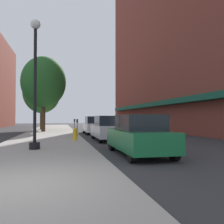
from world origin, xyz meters
The scene contains 12 objects.
ground_plane centered at (4.00, 18.00, 0.00)m, with size 90.00×90.00×0.00m, color #2D2D30.
sidewalk_slab centered at (0.00, 19.00, 0.06)m, with size 4.80×50.00×0.12m, color gray.
building_right_brick centered at (14.99, 22.00, 14.09)m, with size 6.80×40.00×28.23m.
lamppost centered at (-0.28, 5.87, 3.20)m, with size 0.48×0.48×5.90m.
fire_hydrant centered at (1.75, 9.65, 0.52)m, with size 0.33×0.26×0.79m.
parking_meter_near centered at (2.05, 11.84, 0.95)m, with size 0.14×0.09×1.31m.
parking_meter_far centered at (2.05, 15.16, 0.95)m, with size 0.14×0.09×1.31m.
tree_near centered at (-0.83, 19.98, 5.22)m, with size 4.55×4.55×7.73m.
tree_mid centered at (-1.35, 24.83, 4.70)m, with size 4.53×4.53×7.20m.
car_green centered at (4.00, 3.96, 0.81)m, with size 1.80×4.30×1.66m.
car_silver centered at (4.00, 10.34, 0.81)m, with size 1.80×4.30×1.66m.
car_white centered at (4.00, 16.80, 0.81)m, with size 1.80×4.30×1.66m.
Camera 1 is at (0.82, -5.32, 1.53)m, focal length 38.01 mm.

